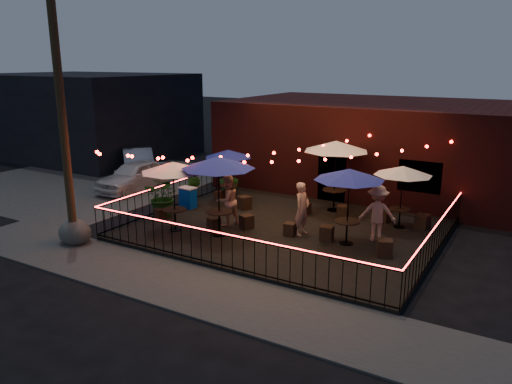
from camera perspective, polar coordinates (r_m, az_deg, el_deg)
ground at (r=15.87m, az=0.20°, el=-6.66°), size 110.00×110.00×0.00m
patio at (r=17.50m, az=3.52°, el=-4.35°), size 10.00×8.00×0.15m
sidewalk at (r=13.39m, az=-6.98°, el=-10.90°), size 18.00×2.50×0.05m
parking_lot at (r=26.32m, az=-18.26°, el=1.33°), size 11.00×12.00×0.02m
brick_building at (r=23.94m, az=14.56°, el=5.18°), size 14.00×8.00×4.00m
background_building at (r=33.65m, az=-19.05°, el=8.38°), size 12.00×9.00×5.00m
utility_pole at (r=16.48m, az=-21.23°, el=7.52°), size 0.26×0.26×8.00m
fence_front at (r=14.06m, az=-3.95°, el=-6.70°), size 10.00×0.04×1.04m
fence_left at (r=19.98m, az=-9.31°, el=-0.31°), size 0.04×8.00×1.04m
fence_right at (r=15.81m, az=19.96°, el=-5.11°), size 0.04×8.00×1.04m
festoon_lights at (r=17.07m, az=0.17°, el=3.70°), size 10.02×8.72×1.32m
cafe_table_0 at (r=16.88m, az=-9.48°, el=2.73°), size 2.83×2.83×2.40m
cafe_table_1 at (r=20.35m, az=-3.20°, el=4.32°), size 2.26×2.26×2.15m
cafe_table_2 at (r=16.14m, az=-4.34°, el=3.25°), size 2.92×2.92×2.67m
cafe_table_3 at (r=19.10m, az=9.14°, el=5.10°), size 2.59×2.59×2.74m
cafe_table_4 at (r=15.62m, az=10.62°, el=1.86°), size 2.70×2.70×2.44m
cafe_table_5 at (r=17.71m, az=16.46°, el=2.26°), size 2.63×2.63×2.19m
bistro_chair_0 at (r=18.60m, az=-10.89°, el=-2.50°), size 0.44×0.44×0.42m
bistro_chair_1 at (r=17.25m, az=-4.84°, el=-3.64°), size 0.46×0.46×0.43m
bistro_chair_2 at (r=20.88m, az=-4.17°, el=-0.38°), size 0.35×0.35×0.40m
bistro_chair_3 at (r=19.59m, az=-1.35°, el=-1.22°), size 0.56×0.56×0.50m
bistro_chair_4 at (r=17.36m, az=-1.09°, el=-3.40°), size 0.52×0.52×0.47m
bistro_chair_5 at (r=16.70m, az=3.93°, el=-4.25°), size 0.38×0.38×0.43m
bistro_chair_6 at (r=19.02m, az=5.62°, el=-1.90°), size 0.40×0.40×0.43m
bistro_chair_7 at (r=18.69m, az=9.89°, el=-2.26°), size 0.49×0.49×0.48m
bistro_chair_8 at (r=16.37m, az=8.09°, el=-4.68°), size 0.46×0.46×0.48m
bistro_chair_9 at (r=15.42m, az=14.49°, el=-6.21°), size 0.56×0.56×0.51m
bistro_chair_10 at (r=18.65m, az=14.48°, el=-2.65°), size 0.44×0.44×0.43m
bistro_chair_11 at (r=18.24m, az=18.50°, el=-3.22°), size 0.51×0.51×0.51m
patron_a at (r=16.62m, az=5.29°, el=-1.92°), size 0.51×0.70×1.79m
patron_b at (r=17.49m, az=-3.29°, el=-0.99°), size 0.94×1.06×1.81m
patron_c at (r=16.46m, az=13.69°, el=-2.37°), size 1.35×1.04×1.84m
potted_shrub_a at (r=18.89m, az=-10.48°, el=-0.52°), size 1.49×1.34×1.49m
potted_shrub_b at (r=20.21m, az=-7.26°, el=0.22°), size 0.79×0.71×1.22m
potted_shrub_c at (r=21.85m, az=-3.13°, el=1.81°), size 0.97×0.97×1.50m
cooler at (r=19.86m, az=-7.79°, el=-0.61°), size 0.68×0.52×0.84m
boulder at (r=17.30m, az=-19.99°, el=-4.37°), size 1.01×0.86×0.78m
car_white at (r=23.58m, az=-13.65°, el=1.84°), size 1.66×4.03×1.37m
car_silver at (r=26.55m, az=-13.31°, el=3.31°), size 4.09×3.92×1.39m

